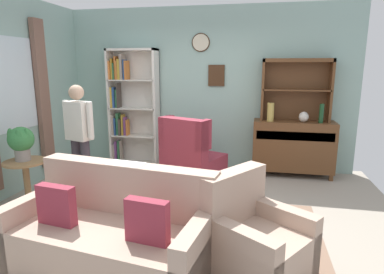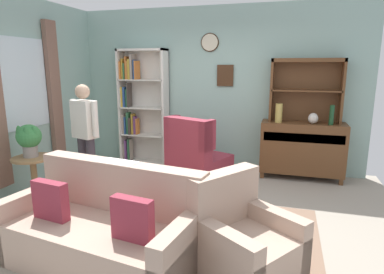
# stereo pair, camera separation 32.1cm
# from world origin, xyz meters

# --- Properties ---
(ground_plane) EXTENTS (5.40, 4.60, 0.02)m
(ground_plane) POSITION_xyz_m (0.00, 0.00, -0.01)
(ground_plane) COLOR #9E9384
(wall_back) EXTENTS (5.00, 0.09, 2.80)m
(wall_back) POSITION_xyz_m (-0.00, 2.13, 1.41)
(wall_back) COLOR #93B7AD
(wall_back) RESTS_ON ground_plane
(wall_left) EXTENTS (0.16, 4.20, 2.80)m
(wall_left) POSITION_xyz_m (-2.52, 0.05, 1.40)
(wall_left) COLOR #93B7AD
(wall_left) RESTS_ON ground_plane
(area_rug) EXTENTS (2.83, 1.77, 0.01)m
(area_rug) POSITION_xyz_m (0.20, -0.30, 0.00)
(area_rug) COLOR #846651
(area_rug) RESTS_ON ground_plane
(bookshelf) EXTENTS (0.90, 0.30, 2.10)m
(bookshelf) POSITION_xyz_m (-1.41, 1.94, 1.08)
(bookshelf) COLOR silver
(bookshelf) RESTS_ON ground_plane
(sideboard) EXTENTS (1.30, 0.45, 0.92)m
(sideboard) POSITION_xyz_m (1.47, 1.86, 0.51)
(sideboard) COLOR brown
(sideboard) RESTS_ON ground_plane
(sideboard_hutch) EXTENTS (1.10, 0.26, 1.00)m
(sideboard_hutch) POSITION_xyz_m (1.47, 1.97, 1.56)
(sideboard_hutch) COLOR brown
(sideboard_hutch) RESTS_ON sideboard
(vase_tall) EXTENTS (0.11, 0.11, 0.30)m
(vase_tall) POSITION_xyz_m (1.08, 1.78, 1.07)
(vase_tall) COLOR tan
(vase_tall) RESTS_ON sideboard
(vase_round) EXTENTS (0.15, 0.15, 0.17)m
(vase_round) POSITION_xyz_m (1.60, 1.79, 1.01)
(vase_round) COLOR beige
(vase_round) RESTS_ON sideboard
(bottle_wine) EXTENTS (0.07, 0.07, 0.30)m
(bottle_wine) POSITION_xyz_m (1.86, 1.77, 1.07)
(bottle_wine) COLOR #194223
(bottle_wine) RESTS_ON sideboard
(couch_floral) EXTENTS (1.91, 1.11, 0.90)m
(couch_floral) POSITION_xyz_m (-0.36, -1.13, 0.31)
(couch_floral) COLOR tan
(couch_floral) RESTS_ON ground_plane
(armchair_floral) EXTENTS (1.07, 1.06, 0.88)m
(armchair_floral) POSITION_xyz_m (0.90, -0.95, 0.29)
(armchair_floral) COLOR tan
(armchair_floral) RESTS_ON ground_plane
(wingback_chair) EXTENTS (1.03, 1.04, 1.05)m
(wingback_chair) POSITION_xyz_m (-0.11, 1.16, 0.38)
(wingback_chair) COLOR maroon
(wingback_chair) RESTS_ON ground_plane
(plant_stand) EXTENTS (0.52, 0.52, 0.62)m
(plant_stand) POSITION_xyz_m (-2.00, -0.15, 0.39)
(plant_stand) COLOR #997047
(plant_stand) RESTS_ON ground_plane
(potted_plant_large) EXTENTS (0.31, 0.31, 0.44)m
(potted_plant_large) POSITION_xyz_m (-2.02, -0.15, 0.88)
(potted_plant_large) COLOR gray
(potted_plant_large) RESTS_ON plant_stand
(potted_plant_small) EXTENTS (0.24, 0.24, 0.33)m
(potted_plant_small) POSITION_xyz_m (-1.63, -0.42, 0.20)
(potted_plant_small) COLOR gray
(potted_plant_small) RESTS_ON ground_plane
(person_reading) EXTENTS (0.52, 0.29, 1.56)m
(person_reading) POSITION_xyz_m (-1.49, 0.32, 0.91)
(person_reading) COLOR #38333D
(person_reading) RESTS_ON ground_plane
(coffee_table) EXTENTS (0.80, 0.50, 0.42)m
(coffee_table) POSITION_xyz_m (-0.18, -0.35, 0.35)
(coffee_table) COLOR brown
(coffee_table) RESTS_ON ground_plane
(book_stack) EXTENTS (0.22, 0.16, 0.10)m
(book_stack) POSITION_xyz_m (-0.08, -0.45, 0.47)
(book_stack) COLOR #CC7233
(book_stack) RESTS_ON coffee_table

